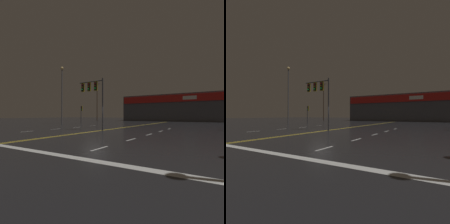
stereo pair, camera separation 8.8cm
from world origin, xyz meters
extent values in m
plane|color=black|center=(0.00, 0.00, 0.00)|extent=(200.00, 200.00, 0.00)
cube|color=gold|center=(-0.15, 0.00, 0.00)|extent=(0.12, 60.00, 0.01)
cube|color=gold|center=(0.15, 0.00, 0.00)|extent=(0.12, 60.00, 0.01)
cube|color=silver|center=(-5.66, -3.60, 0.00)|extent=(0.12, 1.40, 0.01)
cube|color=silver|center=(-5.66, 0.00, 0.00)|extent=(0.12, 1.40, 0.01)
cube|color=silver|center=(-5.66, 3.60, 0.00)|extent=(0.12, 1.40, 0.01)
cube|color=silver|center=(-5.66, 7.20, 0.00)|extent=(0.12, 1.40, 0.01)
cube|color=silver|center=(5.66, -7.20, 0.00)|extent=(0.12, 1.40, 0.01)
cube|color=silver|center=(5.66, -3.60, 0.00)|extent=(0.12, 1.40, 0.01)
cube|color=silver|center=(5.66, 0.00, 0.00)|extent=(0.12, 1.40, 0.01)
cube|color=silver|center=(5.66, 3.60, 0.00)|extent=(0.12, 1.40, 0.01)
cube|color=silver|center=(5.66, 7.20, 0.00)|extent=(0.12, 1.40, 0.01)
cube|color=silver|center=(5.66, -9.19, 0.00)|extent=(10.87, 0.40, 0.01)
cylinder|color=#38383D|center=(0.30, 0.99, 2.77)|extent=(0.14, 0.14, 5.53)
cylinder|color=#38383D|center=(-1.26, 0.99, 5.28)|extent=(3.13, 0.10, 0.10)
cube|color=black|center=(-0.59, 0.99, 4.74)|extent=(0.28, 0.24, 0.84)
cube|color=gold|center=(-0.59, 0.99, 4.74)|extent=(0.42, 0.08, 0.99)
sphere|color=#500705|center=(-0.59, 0.83, 5.00)|extent=(0.17, 0.17, 0.17)
sphere|color=#543707|center=(-0.59, 0.83, 4.74)|extent=(0.17, 0.17, 0.17)
sphere|color=green|center=(-0.59, 0.83, 4.49)|extent=(0.17, 0.17, 0.17)
cube|color=black|center=(-1.48, 0.99, 4.74)|extent=(0.28, 0.24, 0.84)
cube|color=gold|center=(-1.48, 0.99, 4.74)|extent=(0.42, 0.08, 0.99)
sphere|color=#500705|center=(-1.48, 0.83, 5.00)|extent=(0.17, 0.17, 0.17)
sphere|color=#543707|center=(-1.48, 0.83, 4.74)|extent=(0.17, 0.17, 0.17)
sphere|color=green|center=(-1.48, 0.83, 4.49)|extent=(0.17, 0.17, 0.17)
cube|color=black|center=(-2.38, 0.99, 4.74)|extent=(0.28, 0.24, 0.84)
cube|color=gold|center=(-2.38, 0.99, 4.74)|extent=(0.42, 0.08, 0.99)
sphere|color=#500705|center=(-2.38, 0.83, 5.00)|extent=(0.17, 0.17, 0.17)
sphere|color=#543707|center=(-2.38, 0.83, 4.74)|extent=(0.17, 0.17, 0.17)
sphere|color=green|center=(-2.38, 0.83, 4.49)|extent=(0.17, 0.17, 0.17)
cylinder|color=#38383D|center=(-12.50, 12.31, 1.74)|extent=(0.13, 0.13, 3.48)
cube|color=black|center=(-12.50, 12.49, 3.01)|extent=(0.28, 0.24, 0.84)
cube|color=gold|center=(-12.50, 12.49, 3.01)|extent=(0.42, 0.08, 0.99)
sphere|color=#500705|center=(-12.50, 12.34, 3.26)|extent=(0.17, 0.17, 0.17)
sphere|color=#543707|center=(-12.50, 12.34, 3.01)|extent=(0.17, 0.17, 0.17)
sphere|color=green|center=(-12.50, 12.34, 2.76)|extent=(0.17, 0.17, 0.17)
cylinder|color=#59595E|center=(-14.88, 9.52, 5.25)|extent=(0.20, 0.20, 10.50)
sphere|color=#F9D17A|center=(-14.88, 9.52, 10.67)|extent=(0.56, 0.56, 0.56)
cube|color=#4C4C51|center=(0.00, 38.02, 3.66)|extent=(27.46, 10.00, 7.33)
cube|color=red|center=(0.00, 32.92, 6.05)|extent=(26.91, 0.20, 1.83)
cube|color=white|center=(4.81, 32.87, 6.05)|extent=(3.20, 0.16, 0.90)
cylinder|color=#4C3828|center=(-21.97, 30.81, 6.08)|extent=(0.26, 0.26, 12.15)
cube|color=#4C3828|center=(-21.97, 30.81, 11.55)|extent=(2.20, 0.12, 0.12)
camera|label=1|loc=(10.51, -14.12, 1.59)|focal=28.00mm
camera|label=2|loc=(10.59, -14.07, 1.59)|focal=28.00mm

